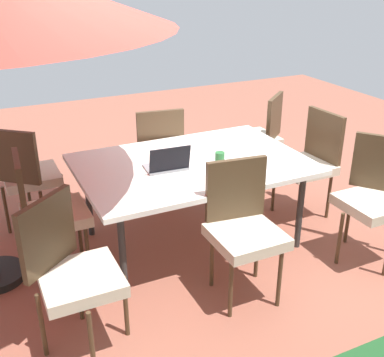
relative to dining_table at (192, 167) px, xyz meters
name	(u,v)px	position (x,y,z in m)	size (l,w,h in m)	color
ground_plane	(192,241)	(0.00, 0.00, -0.70)	(10.00, 10.00, 0.02)	#935442
dining_table	(192,167)	(0.00, 0.00, 0.00)	(1.82, 1.24, 0.73)	white
chair_southwest	(259,135)	(-1.15, -0.77, -0.13)	(0.58, 0.59, 0.98)	beige
chair_northeast	(71,269)	(1.17, 0.79, -0.13)	(0.58, 0.58, 0.98)	beige
chair_west	(310,159)	(-1.19, 0.01, -0.13)	(0.47, 0.46, 0.98)	beige
chair_east	(46,209)	(1.17, -0.04, -0.13)	(0.47, 0.46, 0.98)	beige
chair_northwest	(375,194)	(-1.20, 0.80, -0.13)	(0.58, 0.58, 0.98)	beige
chair_southeast	(27,173)	(1.20, -0.78, -0.13)	(0.58, 0.58, 0.98)	beige
chair_south	(157,150)	(-0.02, -0.81, -0.13)	(0.48, 0.49, 0.98)	beige
chair_north	(243,224)	(-0.02, 0.78, -0.13)	(0.48, 0.49, 0.98)	beige
laptop	(167,164)	(0.24, 0.06, 0.09)	(0.34, 0.27, 0.21)	gray
cup	(220,159)	(-0.17, 0.14, 0.10)	(0.08, 0.08, 0.10)	#286B33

